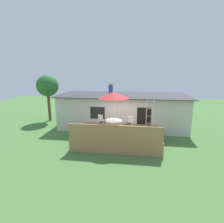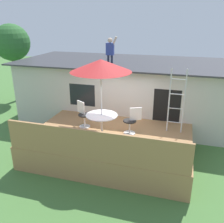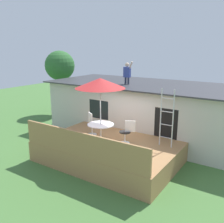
% 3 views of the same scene
% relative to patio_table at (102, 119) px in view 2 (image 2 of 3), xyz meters
% --- Properties ---
extents(ground_plane, '(40.00, 40.00, 0.00)m').
position_rel_patio_table_xyz_m(ground_plane, '(0.25, 0.26, -1.39)').
color(ground_plane, '#477538').
extents(house, '(10.50, 4.50, 2.68)m').
position_rel_patio_table_xyz_m(house, '(0.25, 3.86, -0.04)').
color(house, beige).
rests_on(house, ground).
extents(deck, '(5.34, 3.68, 0.80)m').
position_rel_patio_table_xyz_m(deck, '(0.25, 0.26, -0.99)').
color(deck, '#A87A4C').
rests_on(deck, ground).
extents(deck_railing, '(5.24, 0.08, 0.90)m').
position_rel_patio_table_xyz_m(deck_railing, '(0.25, -1.53, -0.14)').
color(deck_railing, '#A87A4C').
rests_on(deck_railing, deck).
extents(patio_table, '(1.04, 1.04, 0.74)m').
position_rel_patio_table_xyz_m(patio_table, '(0.00, 0.00, 0.00)').
color(patio_table, silver).
rests_on(patio_table, deck).
extents(patio_umbrella, '(1.90, 1.90, 2.54)m').
position_rel_patio_table_xyz_m(patio_umbrella, '(0.00, 0.00, 1.76)').
color(patio_umbrella, silver).
rests_on(patio_umbrella, deck).
extents(step_ladder, '(0.52, 0.04, 2.20)m').
position_rel_patio_table_xyz_m(step_ladder, '(2.29, 1.01, 0.51)').
color(step_ladder, silver).
rests_on(step_ladder, deck).
extents(person_figure, '(0.47, 0.20, 1.11)m').
position_rel_patio_table_xyz_m(person_figure, '(-0.65, 3.14, 1.91)').
color(person_figure, '#33384C').
rests_on(person_figure, house).
extents(patio_chair_left, '(0.57, 0.45, 0.92)m').
position_rel_patio_table_xyz_m(patio_chair_left, '(-0.89, 0.55, -0.13)').
color(patio_chair_left, silver).
rests_on(patio_chair_left, deck).
extents(patio_chair_right, '(0.59, 0.44, 0.92)m').
position_rel_patio_table_xyz_m(patio_chair_right, '(0.91, 0.46, -0.13)').
color(patio_chair_right, silver).
rests_on(patio_chair_right, deck).
extents(backyard_tree, '(1.96, 1.96, 4.25)m').
position_rel_patio_table_xyz_m(backyard_tree, '(-6.69, 4.63, 1.85)').
color(backyard_tree, brown).
rests_on(backyard_tree, ground).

